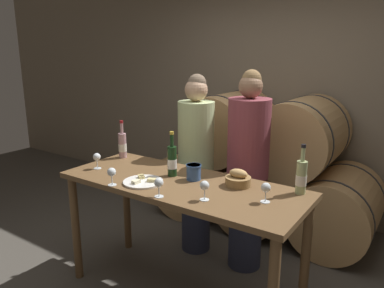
{
  "coord_description": "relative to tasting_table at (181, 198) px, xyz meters",
  "views": [
    {
      "loc": [
        1.48,
        -2.03,
        1.83
      ],
      "look_at": [
        0.0,
        0.14,
        1.16
      ],
      "focal_mm": 35.0,
      "sensor_mm": 36.0,
      "label": 1
    }
  ],
  "objects": [
    {
      "name": "wine_bottle_white",
      "position": [
        0.77,
        0.27,
        0.24
      ],
      "size": [
        0.07,
        0.07,
        0.33
      ],
      "color": "#ADBC7F",
      "rests_on": "tasting_table"
    },
    {
      "name": "wine_glass_left",
      "position": [
        -0.36,
        -0.32,
        0.21
      ],
      "size": [
        0.06,
        0.06,
        0.13
      ],
      "color": "white",
      "rests_on": "tasting_table"
    },
    {
      "name": "wine_glass_right",
      "position": [
        0.31,
        -0.18,
        0.21
      ],
      "size": [
        0.06,
        0.06,
        0.13
      ],
      "color": "white",
      "rests_on": "tasting_table"
    },
    {
      "name": "person_right",
      "position": [
        0.21,
        0.64,
        0.06
      ],
      "size": [
        0.34,
        0.34,
        1.68
      ],
      "color": "#2D334C",
      "rests_on": "ground_plane"
    },
    {
      "name": "wine_glass_center",
      "position": [
        0.05,
        -0.3,
        0.21
      ],
      "size": [
        0.06,
        0.06,
        0.13
      ],
      "color": "white",
      "rests_on": "tasting_table"
    },
    {
      "name": "bread_basket",
      "position": [
        0.37,
        0.16,
        0.17
      ],
      "size": [
        0.18,
        0.18,
        0.12
      ],
      "color": "olive",
      "rests_on": "tasting_table"
    },
    {
      "name": "wine_glass_far_left",
      "position": [
        -0.73,
        -0.12,
        0.21
      ],
      "size": [
        0.06,
        0.06,
        0.13
      ],
      "color": "white",
      "rests_on": "tasting_table"
    },
    {
      "name": "person_left",
      "position": [
        -0.29,
        0.64,
        0.04
      ],
      "size": [
        0.32,
        0.32,
        1.63
      ],
      "color": "#2D334C",
      "rests_on": "ground_plane"
    },
    {
      "name": "cheese_plate",
      "position": [
        -0.21,
        -0.16,
        0.13
      ],
      "size": [
        0.28,
        0.28,
        0.04
      ],
      "color": "white",
      "rests_on": "tasting_table"
    },
    {
      "name": "stone_wall_back",
      "position": [
        0.0,
        2.02,
        0.81
      ],
      "size": [
        10.0,
        0.12,
        3.2
      ],
      "color": "gray",
      "rests_on": "ground_plane"
    },
    {
      "name": "barrel_stack",
      "position": [
        0.0,
        1.44,
        -0.17
      ],
      "size": [
        2.3,
        0.9,
        1.4
      ],
      "color": "tan",
      "rests_on": "ground_plane"
    },
    {
      "name": "tasting_table",
      "position": [
        0.0,
        0.0,
        0.0
      ],
      "size": [
        1.79,
        0.7,
        0.91
      ],
      "color": "brown",
      "rests_on": "ground_plane"
    },
    {
      "name": "wine_bottle_rose",
      "position": [
        -0.78,
        0.22,
        0.23
      ],
      "size": [
        0.07,
        0.07,
        0.33
      ],
      "color": "#BC8E93",
      "rests_on": "tasting_table"
    },
    {
      "name": "blue_crock",
      "position": [
        0.05,
        0.09,
        0.18
      ],
      "size": [
        0.11,
        0.11,
        0.11
      ],
      "color": "#335693",
      "rests_on": "tasting_table"
    },
    {
      "name": "wine_bottle_red",
      "position": [
        -0.13,
        0.08,
        0.24
      ],
      "size": [
        0.07,
        0.07,
        0.34
      ],
      "color": "#193819",
      "rests_on": "tasting_table"
    },
    {
      "name": "wine_glass_far_right",
      "position": [
        0.64,
        -0.0,
        0.21
      ],
      "size": [
        0.06,
        0.06,
        0.13
      ],
      "color": "white",
      "rests_on": "tasting_table"
    }
  ]
}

